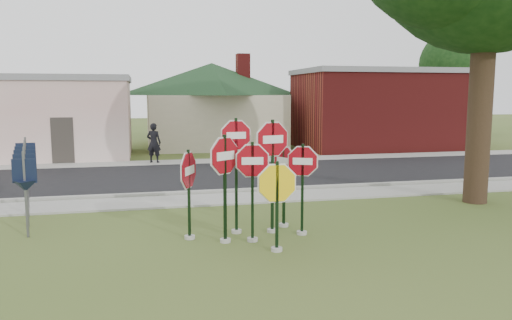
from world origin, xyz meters
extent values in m
plane|color=#415821|center=(0.00, 0.00, 0.00)|extent=(120.00, 120.00, 0.00)
cube|color=gray|center=(0.00, 5.50, 0.03)|extent=(60.00, 1.60, 0.06)
cube|color=black|center=(0.00, 10.00, 0.02)|extent=(60.00, 7.00, 0.04)
cube|color=gray|center=(0.00, 14.30, 0.03)|extent=(60.00, 1.60, 0.06)
cube|color=gray|center=(0.00, 6.50, 0.07)|extent=(60.00, 0.20, 0.14)
cylinder|color=#A4A198|center=(-0.01, 1.03, 0.04)|extent=(0.24, 0.24, 0.08)
cube|color=black|center=(-0.01, 1.03, 1.12)|extent=(0.07, 0.06, 2.24)
cylinder|color=white|center=(-0.01, 1.03, 1.83)|extent=(1.03, 0.15, 1.04)
cylinder|color=maroon|center=(-0.01, 1.03, 1.83)|extent=(0.96, 0.14, 0.96)
cube|color=white|center=(-0.01, 1.03, 1.83)|extent=(0.48, 0.07, 0.17)
cylinder|color=#A4A198|center=(0.34, 0.23, 0.04)|extent=(0.24, 0.24, 0.08)
cube|color=black|center=(0.34, 0.23, 0.96)|extent=(0.06, 0.05, 1.91)
cylinder|color=white|center=(0.34, 0.23, 1.45)|extent=(1.15, 0.03, 1.15)
cylinder|color=yellow|center=(0.34, 0.23, 1.45)|extent=(1.07, 0.04, 1.07)
cylinder|color=#A4A198|center=(-0.62, 1.09, 0.04)|extent=(0.24, 0.24, 0.08)
cube|color=black|center=(-0.62, 1.09, 1.21)|extent=(0.08, 0.08, 2.41)
cylinder|color=white|center=(-0.62, 1.09, 1.95)|extent=(0.95, 0.70, 1.17)
cylinder|color=maroon|center=(-0.62, 1.09, 1.95)|extent=(0.88, 0.66, 1.08)
cube|color=white|center=(-0.62, 1.09, 1.95)|extent=(0.44, 0.33, 0.19)
cylinder|color=#A4A198|center=(1.24, 1.31, 0.04)|extent=(0.24, 0.24, 0.08)
cube|color=black|center=(1.24, 1.31, 1.07)|extent=(0.08, 0.07, 2.14)
cylinder|color=white|center=(1.24, 1.31, 1.74)|extent=(0.91, 0.43, 0.99)
cylinder|color=maroon|center=(1.24, 1.31, 1.74)|extent=(0.84, 0.41, 0.92)
cube|color=white|center=(1.24, 1.31, 1.74)|extent=(0.42, 0.20, 0.16)
cylinder|color=#A4A198|center=(0.61, 1.65, 0.04)|extent=(0.24, 0.24, 0.08)
cube|color=black|center=(0.61, 1.65, 1.35)|extent=(0.07, 0.06, 2.69)
cylinder|color=white|center=(0.61, 1.65, 2.23)|extent=(1.13, 0.29, 1.16)
cylinder|color=maroon|center=(0.61, 1.65, 2.23)|extent=(1.05, 0.28, 1.07)
cube|color=white|center=(0.61, 1.65, 2.23)|extent=(0.52, 0.14, 0.19)
cylinder|color=#A4A198|center=(-0.24, 1.77, 0.04)|extent=(0.24, 0.24, 0.08)
cube|color=black|center=(-0.24, 1.77, 1.37)|extent=(0.06, 0.05, 2.74)
cylinder|color=white|center=(-0.24, 1.77, 2.33)|extent=(1.00, 0.08, 1.00)
cylinder|color=maroon|center=(-0.24, 1.77, 2.33)|extent=(0.93, 0.08, 0.93)
cube|color=white|center=(-0.24, 1.77, 2.33)|extent=(0.46, 0.04, 0.16)
cylinder|color=#A4A198|center=(1.02, 2.08, 0.04)|extent=(0.24, 0.24, 0.08)
cube|color=black|center=(1.02, 2.08, 1.03)|extent=(0.07, 0.08, 2.07)
cylinder|color=white|center=(1.02, 2.08, 1.66)|extent=(0.47, 0.90, 1.00)
cylinder|color=maroon|center=(1.02, 2.08, 1.66)|extent=(0.44, 0.83, 0.92)
cube|color=white|center=(1.02, 2.08, 1.66)|extent=(0.22, 0.41, 0.16)
cylinder|color=#A4A198|center=(-1.37, 1.53, 0.04)|extent=(0.24, 0.24, 0.08)
cube|color=black|center=(-1.37, 1.53, 1.03)|extent=(0.07, 0.08, 2.05)
cylinder|color=white|center=(-1.37, 1.53, 1.59)|extent=(0.54, 1.06, 1.18)
cylinder|color=maroon|center=(-1.37, 1.53, 1.59)|extent=(0.51, 0.98, 1.09)
cube|color=white|center=(-1.37, 1.53, 1.59)|extent=(0.25, 0.49, 0.19)
cube|color=#59595E|center=(-5.00, 2.50, 1.00)|extent=(0.05, 0.05, 2.00)
cube|color=black|center=(-5.00, 2.50, 1.55)|extent=(0.55, 0.13, 0.55)
cone|color=black|center=(-5.00, 2.50, 1.20)|extent=(0.65, 0.65, 0.25)
cube|color=#59595E|center=(-5.20, 3.50, 1.00)|extent=(0.05, 0.05, 2.00)
cube|color=black|center=(-5.20, 3.50, 1.55)|extent=(0.55, 0.09, 0.55)
cone|color=black|center=(-5.20, 3.50, 1.20)|extent=(0.62, 0.62, 0.25)
cube|color=#59595E|center=(-5.40, 4.50, 1.00)|extent=(0.05, 0.05, 2.00)
cube|color=black|center=(-5.40, 4.50, 1.55)|extent=(0.55, 0.05, 0.55)
cone|color=black|center=(-5.40, 4.50, 1.20)|extent=(0.58, 0.58, 0.25)
cube|color=#59595E|center=(-5.60, 5.50, 1.00)|extent=(0.05, 0.05, 2.00)
cube|color=black|center=(-5.60, 5.50, 1.55)|extent=(0.55, 0.05, 0.55)
cone|color=black|center=(-5.60, 5.50, 1.20)|extent=(0.58, 0.58, 0.25)
cube|color=#59595E|center=(-5.80, 6.50, 1.00)|extent=(0.05, 0.05, 2.00)
cube|color=black|center=(-5.80, 6.50, 1.55)|extent=(0.55, 0.09, 0.55)
cone|color=black|center=(-5.80, 6.50, 1.20)|extent=(0.62, 0.62, 0.25)
cube|color=silver|center=(-9.00, 18.00, 2.00)|extent=(12.00, 6.00, 4.00)
cube|color=gray|center=(-9.00, 18.00, 4.05)|extent=(12.20, 6.20, 0.30)
cube|color=#332D28|center=(-6.00, 15.02, 1.10)|extent=(1.00, 0.10, 2.20)
cube|color=beige|center=(2.00, 22.00, 1.60)|extent=(8.00, 8.00, 3.20)
pyramid|color=black|center=(2.00, 22.00, 5.20)|extent=(11.60, 11.60, 2.00)
cube|color=maroon|center=(4.00, 22.00, 5.00)|extent=(0.80, 0.80, 1.60)
cube|color=maroon|center=(12.00, 18.50, 2.25)|extent=(10.00, 6.00, 4.50)
cube|color=gray|center=(12.00, 18.50, 4.60)|extent=(10.20, 6.20, 0.30)
cube|color=white|center=(10.00, 15.55, 2.60)|extent=(2.00, 0.08, 0.90)
cylinder|color=black|center=(7.50, 3.50, 3.11)|extent=(0.70, 0.70, 6.22)
cylinder|color=black|center=(22.00, 26.00, 2.00)|extent=(0.50, 0.50, 4.00)
sphere|color=black|center=(22.00, 26.00, 5.60)|extent=(5.60, 5.60, 5.60)
imported|color=black|center=(-1.85, 14.28, 1.00)|extent=(0.80, 0.67, 1.87)
camera|label=1|loc=(-2.35, -9.58, 3.29)|focal=35.00mm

